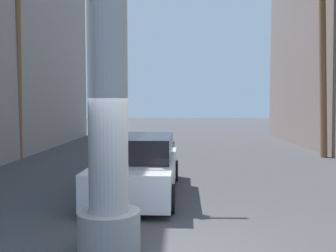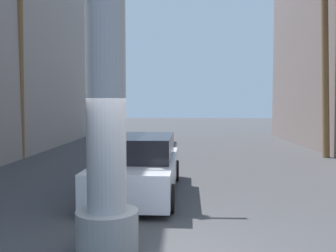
% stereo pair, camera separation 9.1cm
% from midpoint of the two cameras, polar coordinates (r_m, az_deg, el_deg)
% --- Properties ---
extents(ground_plane, '(90.21, 90.21, 0.00)m').
position_cam_midpoint_polar(ground_plane, '(15.94, 1.06, -5.24)').
color(ground_plane, '#424244').
extents(car_lead, '(2.13, 4.93, 1.56)m').
position_cam_midpoint_polar(car_lead, '(10.07, -4.24, -6.14)').
color(car_lead, black).
rests_on(car_lead, ground).
extents(palm_tree_mid_left, '(3.12, 3.32, 9.66)m').
position_cam_midpoint_polar(palm_tree_mid_left, '(17.73, -21.54, 15.16)').
color(palm_tree_mid_left, brown).
rests_on(palm_tree_mid_left, ground).
extents(palm_tree_mid_right, '(2.66, 2.66, 9.37)m').
position_cam_midpoint_polar(palm_tree_mid_right, '(18.45, 22.90, 13.74)').
color(palm_tree_mid_right, brown).
rests_on(palm_tree_mid_right, ground).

